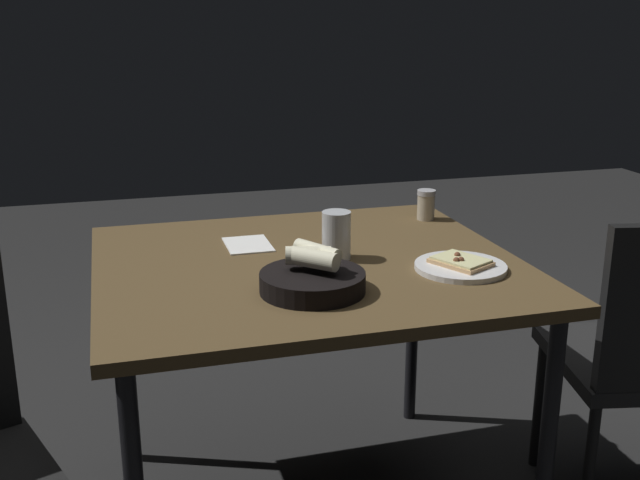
{
  "coord_description": "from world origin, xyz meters",
  "views": [
    {
      "loc": [
        -1.8,
        0.48,
        1.37
      ],
      "look_at": [
        0.02,
        -0.04,
        0.8
      ],
      "focal_mm": 42.87,
      "sensor_mm": 36.0,
      "label": 1
    }
  ],
  "objects_px": {
    "pizza_plate": "(461,266)",
    "beer_glass": "(337,238)",
    "dining_table": "(308,285)",
    "bread_basket": "(313,278)",
    "pepper_shaker": "(426,206)"
  },
  "relations": [
    {
      "from": "pizza_plate",
      "to": "beer_glass",
      "type": "height_order",
      "value": "beer_glass"
    },
    {
      "from": "dining_table",
      "to": "beer_glass",
      "type": "bearing_deg",
      "value": -91.67
    },
    {
      "from": "bread_basket",
      "to": "dining_table",
      "type": "bearing_deg",
      "value": -12.09
    },
    {
      "from": "pepper_shaker",
      "to": "pizza_plate",
      "type": "bearing_deg",
      "value": 167.1
    },
    {
      "from": "pizza_plate",
      "to": "pepper_shaker",
      "type": "relative_size",
      "value": 2.47
    },
    {
      "from": "pepper_shaker",
      "to": "bread_basket",
      "type": "bearing_deg",
      "value": 135.64
    },
    {
      "from": "pepper_shaker",
      "to": "beer_glass",
      "type": "bearing_deg",
      "value": 128.33
    },
    {
      "from": "dining_table",
      "to": "bread_basket",
      "type": "bearing_deg",
      "value": 167.91
    },
    {
      "from": "pizza_plate",
      "to": "bread_basket",
      "type": "relative_size",
      "value": 0.94
    },
    {
      "from": "dining_table",
      "to": "pepper_shaker",
      "type": "relative_size",
      "value": 11.61
    },
    {
      "from": "bread_basket",
      "to": "pepper_shaker",
      "type": "distance_m",
      "value": 0.71
    },
    {
      "from": "dining_table",
      "to": "pepper_shaker",
      "type": "height_order",
      "value": "pepper_shaker"
    },
    {
      "from": "dining_table",
      "to": "bread_basket",
      "type": "distance_m",
      "value": 0.24
    },
    {
      "from": "dining_table",
      "to": "beer_glass",
      "type": "distance_m",
      "value": 0.14
    },
    {
      "from": "bread_basket",
      "to": "beer_glass",
      "type": "bearing_deg",
      "value": -29.86
    }
  ]
}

